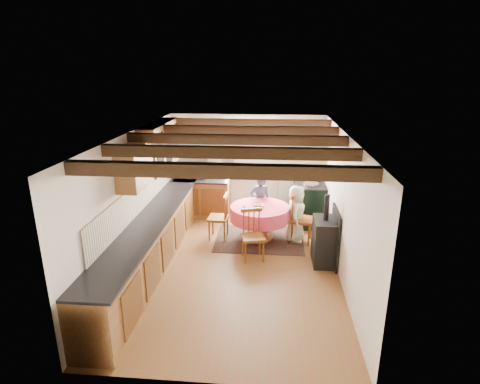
# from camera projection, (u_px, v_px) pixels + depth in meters

# --- Properties ---
(floor) EXTENTS (3.60, 5.50, 0.00)m
(floor) POSITION_uv_depth(u_px,v_px,m) (236.00, 266.00, 7.01)
(floor) COLOR brown
(floor) RESTS_ON ground
(ceiling) EXTENTS (3.60, 5.50, 0.00)m
(ceiling) POSITION_uv_depth(u_px,v_px,m) (236.00, 134.00, 6.27)
(ceiling) COLOR white
(ceiling) RESTS_ON ground
(wall_back) EXTENTS (3.60, 0.00, 2.40)m
(wall_back) POSITION_uv_depth(u_px,v_px,m) (247.00, 165.00, 9.24)
(wall_back) COLOR silver
(wall_back) RESTS_ON ground
(wall_front) EXTENTS (3.60, 0.00, 2.40)m
(wall_front) POSITION_uv_depth(u_px,v_px,m) (211.00, 292.00, 4.03)
(wall_front) COLOR silver
(wall_front) RESTS_ON ground
(wall_left) EXTENTS (0.00, 5.50, 2.40)m
(wall_left) POSITION_uv_depth(u_px,v_px,m) (134.00, 201.00, 6.78)
(wall_left) COLOR silver
(wall_left) RESTS_ON ground
(wall_right) EXTENTS (0.00, 5.50, 2.40)m
(wall_right) POSITION_uv_depth(u_px,v_px,m) (342.00, 207.00, 6.49)
(wall_right) COLOR silver
(wall_right) RESTS_ON ground
(beam_a) EXTENTS (3.60, 0.16, 0.16)m
(beam_a) POSITION_uv_depth(u_px,v_px,m) (219.00, 171.00, 4.40)
(beam_a) COLOR #362313
(beam_a) RESTS_ON ceiling
(beam_b) EXTENTS (3.60, 0.16, 0.16)m
(beam_b) POSITION_uv_depth(u_px,v_px,m) (229.00, 152.00, 5.35)
(beam_b) COLOR #362313
(beam_b) RESTS_ON ceiling
(beam_c) EXTENTS (3.60, 0.16, 0.16)m
(beam_c) POSITION_uv_depth(u_px,v_px,m) (236.00, 140.00, 6.29)
(beam_c) COLOR #362313
(beam_c) RESTS_ON ceiling
(beam_d) EXTENTS (3.60, 0.16, 0.16)m
(beam_d) POSITION_uv_depth(u_px,v_px,m) (241.00, 130.00, 7.24)
(beam_d) COLOR #362313
(beam_d) RESTS_ON ceiling
(beam_e) EXTENTS (3.60, 0.16, 0.16)m
(beam_e) POSITION_uv_depth(u_px,v_px,m) (245.00, 123.00, 8.19)
(beam_e) COLOR #362313
(beam_e) RESTS_ON ceiling
(splash_left) EXTENTS (0.02, 4.50, 0.55)m
(splash_left) POSITION_uv_depth(u_px,v_px,m) (141.00, 195.00, 7.07)
(splash_left) COLOR beige
(splash_left) RESTS_ON wall_left
(splash_back) EXTENTS (1.40, 0.02, 0.55)m
(splash_back) POSITION_uv_depth(u_px,v_px,m) (206.00, 164.00, 9.31)
(splash_back) COLOR beige
(splash_back) RESTS_ON wall_back
(base_cabinet_left) EXTENTS (0.60, 5.30, 0.88)m
(base_cabinet_left) POSITION_uv_depth(u_px,v_px,m) (154.00, 241.00, 6.99)
(base_cabinet_left) COLOR olive
(base_cabinet_left) RESTS_ON floor
(base_cabinet_back) EXTENTS (1.30, 0.60, 0.88)m
(base_cabinet_back) POSITION_uv_depth(u_px,v_px,m) (202.00, 198.00, 9.28)
(base_cabinet_back) COLOR olive
(base_cabinet_back) RESTS_ON floor
(worktop_left) EXTENTS (0.64, 5.30, 0.04)m
(worktop_left) POSITION_uv_depth(u_px,v_px,m) (153.00, 217.00, 6.85)
(worktop_left) COLOR black
(worktop_left) RESTS_ON base_cabinet_left
(worktop_back) EXTENTS (1.30, 0.64, 0.04)m
(worktop_back) POSITION_uv_depth(u_px,v_px,m) (202.00, 180.00, 9.12)
(worktop_back) COLOR black
(worktop_back) RESTS_ON base_cabinet_back
(wall_cabinet_glass) EXTENTS (0.34, 1.80, 0.90)m
(wall_cabinet_glass) POSITION_uv_depth(u_px,v_px,m) (160.00, 145.00, 7.68)
(wall_cabinet_glass) COLOR olive
(wall_cabinet_glass) RESTS_ON wall_left
(wall_cabinet_solid) EXTENTS (0.34, 0.90, 0.70)m
(wall_cabinet_solid) POSITION_uv_depth(u_px,v_px,m) (134.00, 166.00, 6.27)
(wall_cabinet_solid) COLOR olive
(wall_cabinet_solid) RESTS_ON wall_left
(window_frame) EXTENTS (1.34, 0.03, 1.54)m
(window_frame) POSITION_uv_depth(u_px,v_px,m) (251.00, 149.00, 9.10)
(window_frame) COLOR white
(window_frame) RESTS_ON wall_back
(window_pane) EXTENTS (1.20, 0.01, 1.40)m
(window_pane) POSITION_uv_depth(u_px,v_px,m) (251.00, 149.00, 9.10)
(window_pane) COLOR white
(window_pane) RESTS_ON wall_back
(curtain_left) EXTENTS (0.35, 0.10, 2.10)m
(curtain_left) POSITION_uv_depth(u_px,v_px,m) (215.00, 169.00, 9.24)
(curtain_left) COLOR beige
(curtain_left) RESTS_ON wall_back
(curtain_right) EXTENTS (0.35, 0.10, 2.10)m
(curtain_right) POSITION_uv_depth(u_px,v_px,m) (287.00, 171.00, 9.10)
(curtain_right) COLOR beige
(curtain_right) RESTS_ON wall_back
(curtain_rod) EXTENTS (2.00, 0.03, 0.03)m
(curtain_rod) POSITION_uv_depth(u_px,v_px,m) (251.00, 124.00, 8.83)
(curtain_rod) COLOR black
(curtain_rod) RESTS_ON wall_back
(wall_picture) EXTENTS (0.04, 0.50, 0.60)m
(wall_picture) POSITION_uv_depth(u_px,v_px,m) (326.00, 150.00, 8.52)
(wall_picture) COLOR gold
(wall_picture) RESTS_ON wall_right
(wall_plate) EXTENTS (0.30, 0.02, 0.30)m
(wall_plate) POSITION_uv_depth(u_px,v_px,m) (292.00, 145.00, 8.98)
(wall_plate) COLOR silver
(wall_plate) RESTS_ON wall_back
(rug) EXTENTS (1.81, 1.41, 0.01)m
(rug) POSITION_uv_depth(u_px,v_px,m) (259.00, 239.00, 8.09)
(rug) COLOR black
(rug) RESTS_ON floor
(dining_table) EXTENTS (1.21, 1.21, 0.73)m
(dining_table) POSITION_uv_depth(u_px,v_px,m) (260.00, 223.00, 7.98)
(dining_table) COLOR #FC3E55
(dining_table) RESTS_ON floor
(chair_near) EXTENTS (0.50, 0.52, 0.96)m
(chair_near) POSITION_uv_depth(u_px,v_px,m) (253.00, 235.00, 7.11)
(chair_near) COLOR brown
(chair_near) RESTS_ON floor
(chair_left) EXTENTS (0.47, 0.45, 0.98)m
(chair_left) POSITION_uv_depth(u_px,v_px,m) (218.00, 216.00, 8.01)
(chair_left) COLOR brown
(chair_left) RESTS_ON floor
(chair_right) EXTENTS (0.54, 0.52, 1.04)m
(chair_right) POSITION_uv_depth(u_px,v_px,m) (302.00, 218.00, 7.84)
(chair_right) COLOR brown
(chair_right) RESTS_ON floor
(aga_range) EXTENTS (0.69, 1.07, 0.98)m
(aga_range) POSITION_uv_depth(u_px,v_px,m) (309.00, 202.00, 8.83)
(aga_range) COLOR black
(aga_range) RESTS_ON floor
(cast_iron_stove) EXTENTS (0.39, 0.66, 1.31)m
(cast_iron_stove) POSITION_uv_depth(u_px,v_px,m) (325.00, 229.00, 6.93)
(cast_iron_stove) COLOR black
(cast_iron_stove) RESTS_ON floor
(child_far) EXTENTS (0.49, 0.36, 1.23)m
(child_far) POSITION_uv_depth(u_px,v_px,m) (260.00, 202.00, 8.47)
(child_far) COLOR #324253
(child_far) RESTS_ON floor
(child_right) EXTENTS (0.44, 0.62, 1.18)m
(child_right) POSITION_uv_depth(u_px,v_px,m) (296.00, 214.00, 7.86)
(child_right) COLOR silver
(child_right) RESTS_ON floor
(bowl_a) EXTENTS (0.25, 0.25, 0.05)m
(bowl_a) POSITION_uv_depth(u_px,v_px,m) (259.00, 206.00, 7.85)
(bowl_a) COLOR silver
(bowl_a) RESTS_ON dining_table
(bowl_b) EXTENTS (0.25, 0.25, 0.06)m
(bowl_b) POSITION_uv_depth(u_px,v_px,m) (257.00, 205.00, 7.87)
(bowl_b) COLOR silver
(bowl_b) RESTS_ON dining_table
(cup) EXTENTS (0.12, 0.12, 0.08)m
(cup) POSITION_uv_depth(u_px,v_px,m) (244.00, 208.00, 7.66)
(cup) COLOR silver
(cup) RESTS_ON dining_table
(canister_tall) EXTENTS (0.14, 0.14, 0.24)m
(canister_tall) POSITION_uv_depth(u_px,v_px,m) (190.00, 174.00, 9.10)
(canister_tall) COLOR #262628
(canister_tall) RESTS_ON worktop_back
(canister_wide) EXTENTS (0.19, 0.19, 0.21)m
(canister_wide) POSITION_uv_depth(u_px,v_px,m) (203.00, 175.00, 9.07)
(canister_wide) COLOR #262628
(canister_wide) RESTS_ON worktop_back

